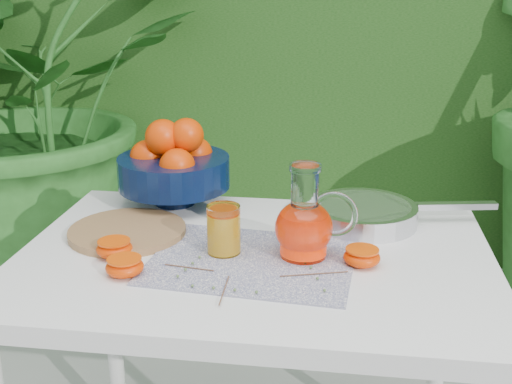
# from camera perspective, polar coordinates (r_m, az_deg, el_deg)

# --- Properties ---
(potted_plant_left) EXTENTS (2.37, 2.37, 1.68)m
(potted_plant_left) POSITION_cam_1_polar(r_m,az_deg,el_deg) (2.85, -19.95, 8.23)
(potted_plant_left) COLOR #2A6221
(potted_plant_left) RESTS_ON ground
(white_table) EXTENTS (1.00, 0.70, 0.75)m
(white_table) POSITION_cam_1_polar(r_m,az_deg,el_deg) (1.40, -0.12, -8.50)
(white_table) COLOR white
(white_table) RESTS_ON ground
(placemat) EXTENTS (0.44, 0.35, 0.00)m
(placemat) POSITION_cam_1_polar(r_m,az_deg,el_deg) (1.32, -0.35, -6.10)
(placemat) COLOR #0D124B
(placemat) RESTS_ON white_table
(cutting_board) EXTENTS (0.27, 0.27, 0.02)m
(cutting_board) POSITION_cam_1_polar(r_m,az_deg,el_deg) (1.48, -11.36, -3.45)
(cutting_board) COLOR olive
(cutting_board) RESTS_ON white_table
(fruit_bowl) EXTENTS (0.37, 0.37, 0.22)m
(fruit_bowl) POSITION_cam_1_polar(r_m,az_deg,el_deg) (1.64, -7.33, 2.42)
(fruit_bowl) COLOR black
(fruit_bowl) RESTS_ON white_table
(juice_pitcher) EXTENTS (0.18, 0.13, 0.20)m
(juice_pitcher) POSITION_cam_1_polar(r_m,az_deg,el_deg) (1.32, 4.38, -2.96)
(juice_pitcher) COLOR white
(juice_pitcher) RESTS_ON white_table
(juice_tumbler) EXTENTS (0.09, 0.09, 0.10)m
(juice_tumbler) POSITION_cam_1_polar(r_m,az_deg,el_deg) (1.34, -2.89, -3.43)
(juice_tumbler) COLOR white
(juice_tumbler) RESTS_ON white_table
(saute_pan) EXTENTS (0.46, 0.30, 0.05)m
(saute_pan) POSITION_cam_1_polar(r_m,az_deg,el_deg) (1.53, 9.62, -1.84)
(saute_pan) COLOR silver
(saute_pan) RESTS_ON white_table
(orange_halves) EXTENTS (0.61, 0.21, 0.04)m
(orange_halves) POSITION_cam_1_polar(r_m,az_deg,el_deg) (1.31, -4.98, -5.77)
(orange_halves) COLOR #E44702
(orange_halves) RESTS_ON white_table
(thyme_sprigs) EXTENTS (0.37, 0.22, 0.01)m
(thyme_sprigs) POSITION_cam_1_polar(r_m,az_deg,el_deg) (1.25, -0.97, -7.50)
(thyme_sprigs) COLOR brown
(thyme_sprigs) RESTS_ON white_table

